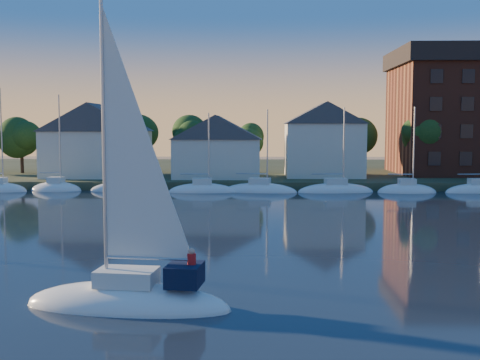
{
  "coord_description": "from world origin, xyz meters",
  "views": [
    {
      "loc": [
        -0.68,
        -21.0,
        7.69
      ],
      "look_at": [
        -1.98,
        22.0,
        3.82
      ],
      "focal_mm": 45.0,
      "sensor_mm": 36.0,
      "label": 1
    }
  ],
  "objects_px": {
    "hero_sailboat": "(130,294)",
    "clubhouse_east": "(324,139)",
    "clubhouse_west": "(97,139)",
    "clubhouse_centre": "(217,146)"
  },
  "relations": [
    {
      "from": "clubhouse_west",
      "to": "hero_sailboat",
      "type": "distance_m",
      "value": 56.75
    },
    {
      "from": "clubhouse_west",
      "to": "hero_sailboat",
      "type": "height_order",
      "value": "hero_sailboat"
    },
    {
      "from": "clubhouse_centre",
      "to": "hero_sailboat",
      "type": "xyz_separation_m",
      "value": [
        -0.08,
        -53.21,
        -4.55
      ]
    },
    {
      "from": "clubhouse_west",
      "to": "hero_sailboat",
      "type": "relative_size",
      "value": 0.97
    },
    {
      "from": "clubhouse_east",
      "to": "hero_sailboat",
      "type": "height_order",
      "value": "hero_sailboat"
    },
    {
      "from": "hero_sailboat",
      "to": "clubhouse_east",
      "type": "bearing_deg",
      "value": -97.9
    },
    {
      "from": "clubhouse_east",
      "to": "clubhouse_west",
      "type": "bearing_deg",
      "value": -178.09
    },
    {
      "from": "clubhouse_west",
      "to": "clubhouse_centre",
      "type": "bearing_deg",
      "value": -3.58
    },
    {
      "from": "clubhouse_centre",
      "to": "clubhouse_east",
      "type": "relative_size",
      "value": 1.1
    },
    {
      "from": "clubhouse_west",
      "to": "hero_sailboat",
      "type": "xyz_separation_m",
      "value": [
        15.92,
        -54.21,
        -5.34
      ]
    }
  ]
}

